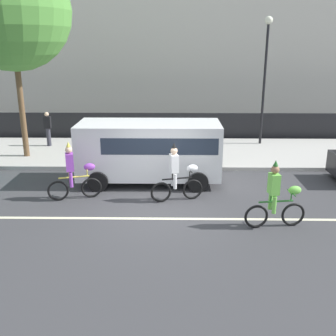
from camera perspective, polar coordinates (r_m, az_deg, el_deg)
The scene contains 12 objects.
ground_plane at distance 11.88m, azimuth -1.61°, elevation -6.35°, with size 80.00×80.00×0.00m, color #38383A.
road_centre_line at distance 11.42m, azimuth -1.72°, elevation -7.35°, with size 36.00×0.14×0.01m, color beige.
sidewalk_curb at distance 17.99m, azimuth -0.74°, elevation 2.29°, with size 60.00×5.00×0.15m, color #ADAAA3.
fence_line at distance 20.66m, azimuth -0.52°, elevation 6.08°, with size 40.00×0.08×1.40m, color black.
building_backdrop at distance 28.98m, azimuth -4.64°, elevation 15.77°, with size 28.00×8.00×7.87m, color beige.
parade_cyclist_purple at distance 12.88m, azimuth -13.45°, elevation -0.90°, with size 1.67×0.64×1.92m.
parade_cyclist_zebra at distance 12.40m, azimuth 1.38°, elevation -1.13°, with size 1.68×0.62×1.92m.
parade_cyclist_lime at distance 11.01m, azimuth 15.51°, elevation -4.26°, with size 1.71×0.52×1.92m.
parked_van_white at distance 14.02m, azimuth -2.43°, elevation 2.95°, with size 5.00×2.22×2.18m.
street_lamp_post at distance 19.33m, azimuth 13.99°, elevation 14.61°, with size 0.36×0.36×5.86m.
street_tree_near_lamp at distance 17.68m, azimuth -21.86°, elevation 20.45°, with size 4.70×4.70×8.27m.
pedestrian_onlooker at distance 19.53m, azimuth -17.04°, elevation 5.57°, with size 0.32×0.20×1.62m.
Camera 1 is at (0.50, -10.85, 4.81)m, focal length 42.00 mm.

